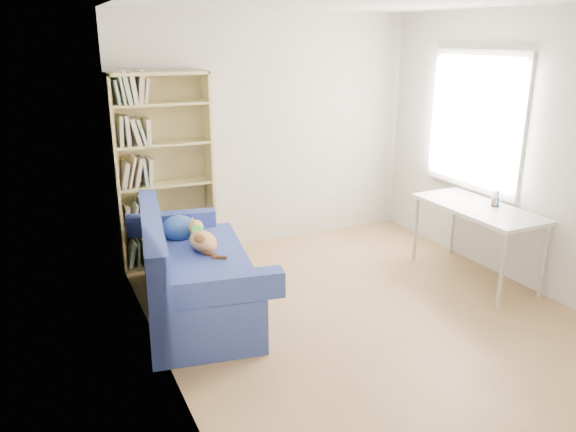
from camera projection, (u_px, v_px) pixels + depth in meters
The scene contains 6 objects.
ground at pixel (357, 309), 5.03m from camera, with size 4.00×4.00×0.00m, color olive.
room_shell at pixel (373, 125), 4.60m from camera, with size 3.54×4.04×2.62m.
sofa at pixel (191, 274), 4.93m from camera, with size 1.16×1.98×0.91m.
bookshelf at pixel (164, 179), 5.82m from camera, with size 1.00×0.31×2.01m.
desk at pixel (478, 213), 5.49m from camera, with size 0.61×1.34×0.75m.
pen_cup at pixel (496, 200), 5.46m from camera, with size 0.09×0.09×0.16m.
Camera 1 is at (-2.48, -3.85, 2.33)m, focal length 35.00 mm.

